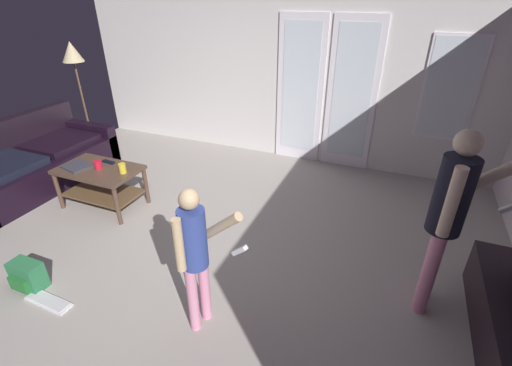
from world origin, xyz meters
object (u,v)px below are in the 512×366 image
at_px(loose_keyboard, 48,302).
at_px(cup_by_laptop, 98,165).
at_px(person_adult, 449,211).
at_px(coffee_table, 101,179).
at_px(floor_lamp, 73,58).
at_px(laptop_closed, 77,166).
at_px(cup_near_edge, 122,168).
at_px(leather_couch, 32,165).
at_px(tv_remote_black, 109,162).
at_px(person_child, 195,250).
at_px(backpack, 27,276).

relative_size(loose_keyboard, cup_by_laptop, 4.49).
relative_size(person_adult, loose_keyboard, 3.50).
relative_size(coffee_table, cup_by_laptop, 9.71).
distance_m(floor_lamp, loose_keyboard, 3.94).
height_order(laptop_closed, cup_near_edge, cup_near_edge).
height_order(floor_lamp, laptop_closed, floor_lamp).
distance_m(loose_keyboard, laptop_closed, 1.72).
distance_m(leather_couch, laptop_closed, 1.06).
bearing_deg(tv_remote_black, loose_keyboard, -61.47).
height_order(coffee_table, person_child, person_child).
relative_size(backpack, cup_by_laptop, 2.95).
height_order(floor_lamp, backpack, floor_lamp).
height_order(person_child, loose_keyboard, person_child).
bearing_deg(cup_by_laptop, floor_lamp, 138.65).
height_order(leather_couch, floor_lamp, floor_lamp).
bearing_deg(person_adult, cup_near_edge, 176.06).
bearing_deg(floor_lamp, leather_couch, -75.84).
bearing_deg(tv_remote_black, laptop_closed, -132.93).
xyz_separation_m(cup_near_edge, cup_by_laptop, (-0.34, -0.02, -0.01)).
height_order(cup_by_laptop, tv_remote_black, cup_by_laptop).
xyz_separation_m(leather_couch, coffee_table, (1.28, -0.07, 0.08)).
relative_size(leather_couch, loose_keyboard, 4.74).
bearing_deg(person_child, coffee_table, 151.35).
height_order(leather_couch, person_adult, person_adult).
relative_size(leather_couch, cup_near_edge, 18.17).
xyz_separation_m(coffee_table, cup_by_laptop, (0.02, -0.01, 0.19)).
distance_m(person_child, cup_near_edge, 1.98).
height_order(person_child, cup_near_edge, person_child).
height_order(cup_near_edge, tv_remote_black, cup_near_edge).
bearing_deg(coffee_table, loose_keyboard, -64.48).
bearing_deg(loose_keyboard, floor_lamp, 128.87).
height_order(backpack, cup_near_edge, cup_near_edge).
xyz_separation_m(coffee_table, cup_near_edge, (0.36, 0.02, 0.20)).
bearing_deg(tv_remote_black, backpack, -70.74).
bearing_deg(tv_remote_black, cup_near_edge, -17.50).
height_order(leather_couch, loose_keyboard, leather_couch).
height_order(person_adult, tv_remote_black, person_adult).
height_order(laptop_closed, tv_remote_black, same).
distance_m(person_adult, person_child, 1.86).
height_order(leather_couch, coffee_table, leather_couch).
distance_m(leather_couch, tv_remote_black, 1.31).
bearing_deg(backpack, cup_by_laptop, 104.92).
height_order(person_adult, cup_near_edge, person_adult).
relative_size(leather_couch, tv_remote_black, 12.37).
bearing_deg(person_adult, backpack, -160.80).
bearing_deg(person_adult, coffee_table, 176.70).
height_order(coffee_table, floor_lamp, floor_lamp).
distance_m(cup_by_laptop, tv_remote_black, 0.18).
height_order(coffee_table, tv_remote_black, tv_remote_black).
bearing_deg(floor_lamp, cup_by_laptop, -41.35).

